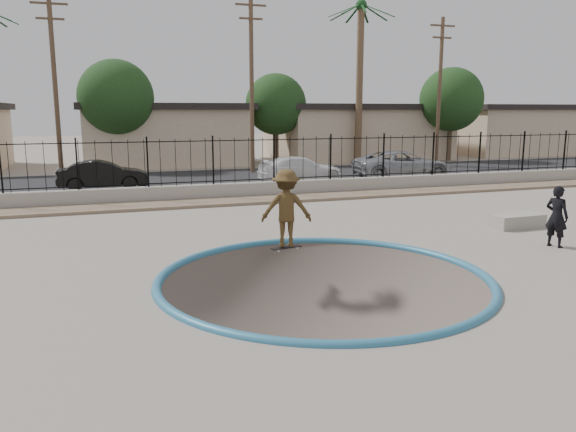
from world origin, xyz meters
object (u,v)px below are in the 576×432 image
at_px(skateboard, 286,247).
at_px(car_d, 403,164).
at_px(skater, 286,212).
at_px(concrete_ledge, 517,221).
at_px(videographer, 557,217).
at_px(car_b, 103,175).
at_px(car_c, 301,169).

relative_size(skateboard, car_d, 0.17).
height_order(skater, concrete_ledge, skater).
xyz_separation_m(skater, videographer, (6.65, -1.95, -0.18)).
relative_size(concrete_ledge, car_d, 0.32).
distance_m(skateboard, car_b, 13.56).
bearing_deg(skateboard, concrete_ledge, -9.64).
distance_m(skateboard, videographer, 6.97).
relative_size(concrete_ledge, car_c, 0.38).
distance_m(skateboard, car_c, 13.45).
xyz_separation_m(videographer, car_d, (3.81, 14.12, -0.06)).
relative_size(videographer, car_d, 0.31).
distance_m(videographer, car_c, 14.52).
relative_size(skater, car_b, 0.51).
relative_size(skateboard, car_b, 0.22).
xyz_separation_m(concrete_ledge, car_d, (3.02, 11.84, 0.54)).
height_order(skateboard, car_b, car_b).
distance_m(videographer, car_b, 18.35).
distance_m(videographer, concrete_ledge, 2.49).
xyz_separation_m(car_b, car_d, (14.59, -0.73, 0.07)).
bearing_deg(car_c, concrete_ledge, -169.51).
xyz_separation_m(skater, concrete_ledge, (7.44, 0.33, -0.77)).
bearing_deg(concrete_ledge, skateboard, -177.44).
height_order(skater, skateboard, skater).
distance_m(skateboard, car_d, 16.06).
relative_size(car_b, car_c, 0.91).
bearing_deg(car_c, skater, 157.30).
relative_size(videographer, car_c, 0.38).
relative_size(skateboard, videographer, 0.54).
xyz_separation_m(car_b, car_c, (9.14, -0.42, -0.02)).
bearing_deg(skater, car_c, -94.32).
bearing_deg(concrete_ledge, videographer, -109.07).
height_order(videographer, concrete_ledge, videographer).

